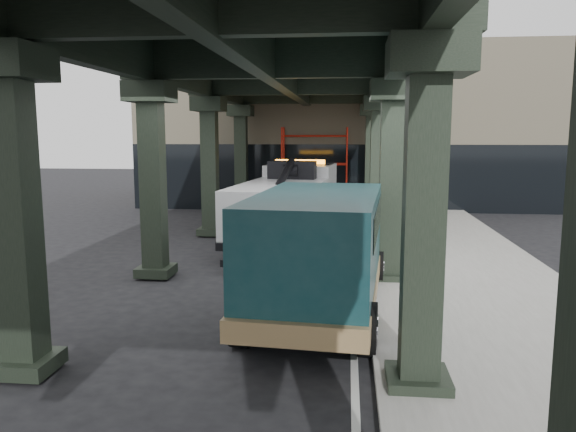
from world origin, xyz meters
The scene contains 8 objects.
ground centered at (0.00, 0.00, 0.00)m, with size 90.00×90.00×0.00m, color black.
sidewalk centered at (4.50, 2.00, 0.07)m, with size 5.00×40.00×0.15m, color gray.
lane_stripe centered at (1.70, 2.00, 0.01)m, with size 0.12×38.00×0.01m, color silver.
viaduct centered at (-0.40, 2.00, 5.46)m, with size 7.40×32.00×6.40m.
building centered at (2.00, 20.00, 4.00)m, with size 22.00×10.00×8.00m, color #C6B793.
scaffolding centered at (0.00, 14.64, 2.11)m, with size 3.08×0.88×4.00m.
tow_truck centered at (-0.44, 7.54, 1.41)m, with size 3.28×8.98×2.88m.
towed_van centered at (0.99, -0.58, 1.38)m, with size 2.98×6.50×2.56m.
Camera 1 is at (1.54, -11.84, 3.74)m, focal length 35.00 mm.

